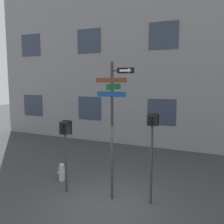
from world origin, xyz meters
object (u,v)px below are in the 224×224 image
at_px(street_sign_pole, 113,118).
at_px(pedestrian_signal_right, 152,136).
at_px(pedestrian_signal_left, 65,136).
at_px(fire_hydrant, 62,172).

bearing_deg(street_sign_pole, pedestrian_signal_right, 10.66).
height_order(pedestrian_signal_left, fire_hydrant, pedestrian_signal_left).
bearing_deg(street_sign_pole, fire_hydrant, 167.01).
xyz_separation_m(street_sign_pole, pedestrian_signal_right, (1.24, 0.23, -0.55)).
relative_size(street_sign_pole, pedestrian_signal_left, 1.77).
bearing_deg(pedestrian_signal_right, fire_hydrant, 174.70).
bearing_deg(street_sign_pole, pedestrian_signal_left, -173.98).
relative_size(street_sign_pole, pedestrian_signal_right, 1.55).
xyz_separation_m(pedestrian_signal_left, pedestrian_signal_right, (3.02, 0.42, 0.19)).
height_order(street_sign_pole, pedestrian_signal_right, street_sign_pole).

